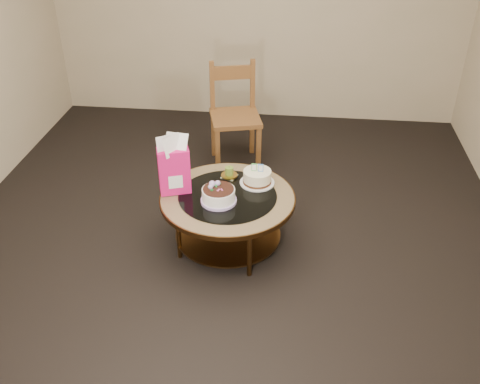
# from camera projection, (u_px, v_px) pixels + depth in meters

# --- Properties ---
(ground) EXTENTS (5.00, 5.00, 0.00)m
(ground) POSITION_uv_depth(u_px,v_px,m) (228.00, 244.00, 4.24)
(ground) COLOR black
(ground) RESTS_ON ground
(room_walls) EXTENTS (4.52, 5.02, 2.61)m
(room_walls) POSITION_uv_depth(u_px,v_px,m) (225.00, 53.00, 3.41)
(room_walls) COLOR #BDAA8F
(room_walls) RESTS_ON ground
(coffee_table) EXTENTS (1.02, 1.02, 0.46)m
(coffee_table) POSITION_uv_depth(u_px,v_px,m) (228.00, 204.00, 4.04)
(coffee_table) COLOR #553518
(coffee_table) RESTS_ON ground
(decorated_cake) EXTENTS (0.26, 0.26, 0.15)m
(decorated_cake) POSITION_uv_depth(u_px,v_px,m) (218.00, 196.00, 3.90)
(decorated_cake) COLOR #B79BDB
(decorated_cake) RESTS_ON coffee_table
(cream_cake) EXTENTS (0.27, 0.27, 0.17)m
(cream_cake) POSITION_uv_depth(u_px,v_px,m) (257.00, 177.00, 4.11)
(cream_cake) COLOR white
(cream_cake) RESTS_ON coffee_table
(gift_bag) EXTENTS (0.26, 0.22, 0.46)m
(gift_bag) POSITION_uv_depth(u_px,v_px,m) (174.00, 165.00, 3.93)
(gift_bag) COLOR #DC1468
(gift_bag) RESTS_ON coffee_table
(pillar_candle) EXTENTS (0.14, 0.14, 0.10)m
(pillar_candle) POSITION_uv_depth(u_px,v_px,m) (229.00, 174.00, 4.20)
(pillar_candle) COLOR #EBC660
(pillar_candle) RESTS_ON coffee_table
(dining_chair) EXTENTS (0.55, 0.55, 0.99)m
(dining_chair) POSITION_uv_depth(u_px,v_px,m) (235.00, 115.00, 5.11)
(dining_chair) COLOR brown
(dining_chair) RESTS_ON ground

